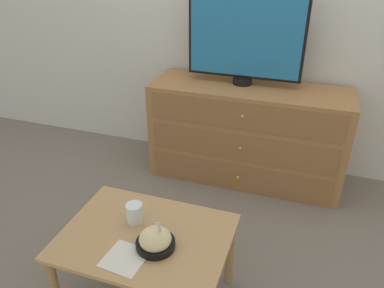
# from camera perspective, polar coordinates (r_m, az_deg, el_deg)

# --- Properties ---
(ground_plane) EXTENTS (12.00, 12.00, 0.00)m
(ground_plane) POSITION_cam_1_polar(r_m,az_deg,el_deg) (3.32, 7.74, -2.02)
(ground_plane) COLOR #70665B
(wall_back) EXTENTS (12.00, 0.05, 2.60)m
(wall_back) POSITION_cam_1_polar(r_m,az_deg,el_deg) (2.92, 9.61, 20.79)
(wall_back) COLOR silver
(wall_back) RESTS_ON ground_plane
(dresser) EXTENTS (1.45, 0.49, 0.75)m
(dresser) POSITION_cam_1_polar(r_m,az_deg,el_deg) (2.90, 8.34, 1.57)
(dresser) COLOR #9E6B3D
(dresser) RESTS_ON ground_plane
(tv) EXTENTS (0.82, 0.14, 0.64)m
(tv) POSITION_cam_1_polar(r_m,az_deg,el_deg) (2.73, 8.14, 15.66)
(tv) COLOR black
(tv) RESTS_ON dresser
(coffee_table) EXTENTS (0.80, 0.59, 0.45)m
(coffee_table) POSITION_cam_1_polar(r_m,az_deg,el_deg) (1.88, -7.00, -15.17)
(coffee_table) COLOR tan
(coffee_table) RESTS_ON ground_plane
(takeout_bowl) EXTENTS (0.18, 0.18, 0.19)m
(takeout_bowl) POSITION_cam_1_polar(r_m,az_deg,el_deg) (1.75, -5.60, -14.42)
(takeout_bowl) COLOR black
(takeout_bowl) RESTS_ON coffee_table
(drink_cup) EXTENTS (0.08, 0.08, 0.10)m
(drink_cup) POSITION_cam_1_polar(r_m,az_deg,el_deg) (1.89, -8.73, -10.50)
(drink_cup) COLOR beige
(drink_cup) RESTS_ON coffee_table
(napkin) EXTENTS (0.19, 0.19, 0.00)m
(napkin) POSITION_cam_1_polar(r_m,az_deg,el_deg) (1.74, -10.18, -16.76)
(napkin) COLOR silver
(napkin) RESTS_ON coffee_table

